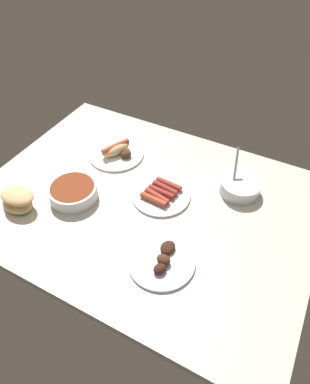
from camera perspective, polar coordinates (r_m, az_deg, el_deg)
The scene contains 7 objects.
ground_plane at distance 125.44cm, azimuth -1.66°, elevation -1.87°, with size 120.00×90.00×3.00cm, color beige.
bowl_chili at distance 126.89cm, azimuth -13.50°, elevation 0.08°, with size 17.49×17.49×5.30cm.
plate_sausages at distance 125.03cm, azimuth 1.03°, elevation -0.33°, with size 21.52×21.52×3.31cm.
bowl_coleslaw at distance 129.38cm, azimuth 13.99°, elevation 0.97°, with size 14.86×14.86×15.11cm.
plate_hotdog_assembled at distance 143.36cm, azimuth -6.46°, elevation 6.72°, with size 22.86×22.86×5.61cm.
bread_stack at distance 129.03cm, azimuth -22.01°, elevation -1.16°, with size 14.06×10.67×7.20cm.
plate_grilled_meat at distance 107.18cm, azimuth 1.16°, elevation -11.31°, with size 21.20×21.20×3.93cm.
Camera 1 is at (-43.35, 73.89, 90.13)cm, focal length 31.95 mm.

